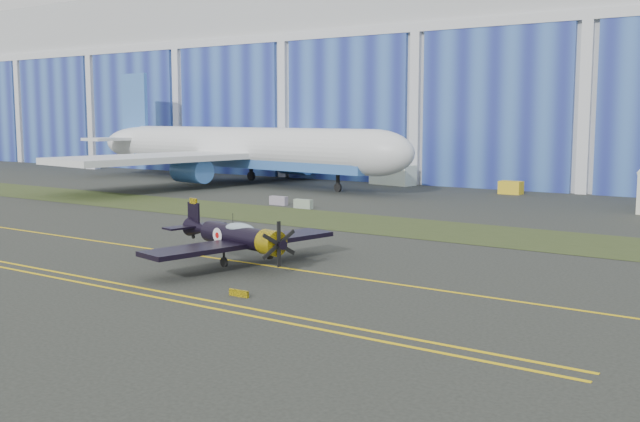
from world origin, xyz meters
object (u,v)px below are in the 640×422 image
Objects in this scene: warbird at (236,236)px; jetliner at (241,103)px; tug at (511,188)px; shipping_container at (392,175)px.

jetliner is at bearing 142.38° from warbird.
warbird is 50.58m from tug.
warbird is 0.22× the size of jetliner.
jetliner reaches higher than tug.
jetliner is (-36.64, 43.46, 8.99)m from warbird.
tug is at bearing 18.79° from jetliner.
warbird is 2.42× the size of shipping_container.
warbird is at bearing -86.92° from tug.
warbird is 56.48m from shipping_container.
shipping_container is (-18.81, 53.25, -0.48)m from warbird.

